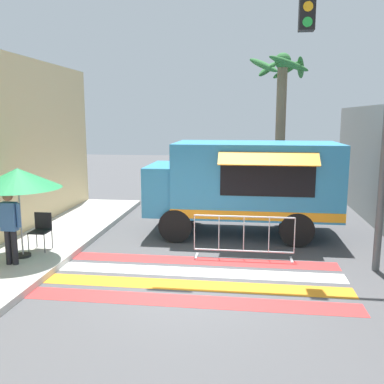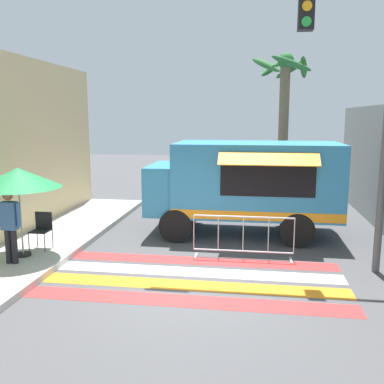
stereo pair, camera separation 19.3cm
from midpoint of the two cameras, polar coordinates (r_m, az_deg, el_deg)
name	(u,v)px [view 2 (the right image)]	position (r m, az deg, el deg)	size (l,w,h in m)	color
ground_plane	(190,286)	(8.85, 0.35, -12.48)	(60.00, 60.00, 0.00)	#4C4C4F
crosswalk_painted	(193,278)	(9.25, 0.73, -11.44)	(6.40, 2.84, 0.01)	red
food_truck	(242,181)	(12.37, 7.11, 1.45)	(5.39, 2.82, 2.68)	#338CBF
traffic_signal_pole	(339,65)	(9.77, 19.55, 15.68)	(5.17, 0.29, 6.46)	#515456
patio_umbrella	(18,178)	(10.54, -21.69, 1.72)	(1.95, 1.95, 2.09)	black
folding_chair	(42,227)	(11.25, -18.91, -4.42)	(0.44, 0.44, 0.90)	#4C4C51
vendor_person	(10,222)	(10.24, -22.65, -3.77)	(0.53, 0.22, 1.65)	black
barricade_front	(243,237)	(10.39, 7.36, -6.02)	(2.42, 0.44, 1.06)	#B7BABF
palm_tree	(283,104)	(16.54, 12.43, 11.35)	(2.24, 2.23, 5.72)	#7A664C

